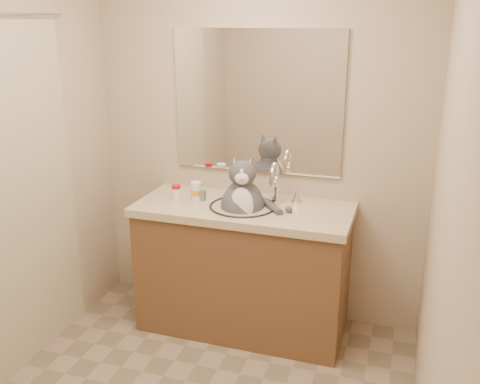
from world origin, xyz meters
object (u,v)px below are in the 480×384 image
object	(u,v)px
grey_canister	(203,195)
pill_bottle_orange	(196,191)
cat	(243,205)
pill_bottle_redcap	(176,192)

from	to	relation	value
grey_canister	pill_bottle_orange	bearing A→B (deg)	173.59
cat	pill_bottle_redcap	distance (m)	0.45
grey_canister	pill_bottle_redcap	bearing A→B (deg)	-164.93
pill_bottle_redcap	pill_bottle_orange	world-z (taller)	pill_bottle_orange
pill_bottle_redcap	pill_bottle_orange	xyz separation A→B (m)	(0.12, 0.05, 0.00)
cat	pill_bottle_orange	world-z (taller)	cat
cat	pill_bottle_orange	distance (m)	0.34
cat	pill_bottle_redcap	size ratio (longest dim) A/B	5.49
pill_bottle_orange	grey_canister	bearing A→B (deg)	-6.41
cat	pill_bottle_redcap	xyz separation A→B (m)	(-0.45, 0.00, 0.03)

